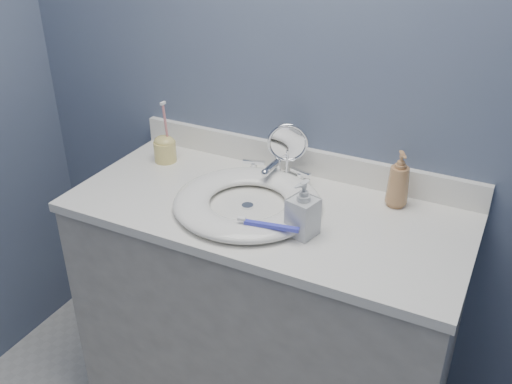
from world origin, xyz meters
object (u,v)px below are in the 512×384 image
Objects in this scene: soap_bottle_amber at (399,179)px; makeup_mirror at (287,149)px; soap_bottle_clear at (303,208)px; toothbrush_holder at (165,148)px.

makeup_mirror is at bearing 149.19° from soap_bottle_amber.
makeup_mirror reaches higher than soap_bottle_amber.
toothbrush_holder is at bearing 174.92° from soap_bottle_clear.
soap_bottle_clear is (0.18, -0.29, -0.02)m from makeup_mirror.
toothbrush_holder is (-0.81, -0.06, -0.04)m from soap_bottle_amber.
soap_bottle_amber is (0.37, -0.01, -0.02)m from makeup_mirror.
soap_bottle_clear is at bearing -81.26° from makeup_mirror.
soap_bottle_amber is at bearing -24.15° from makeup_mirror.
toothbrush_holder is at bearing 166.21° from makeup_mirror.
toothbrush_holder is (-0.44, -0.07, -0.06)m from makeup_mirror.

